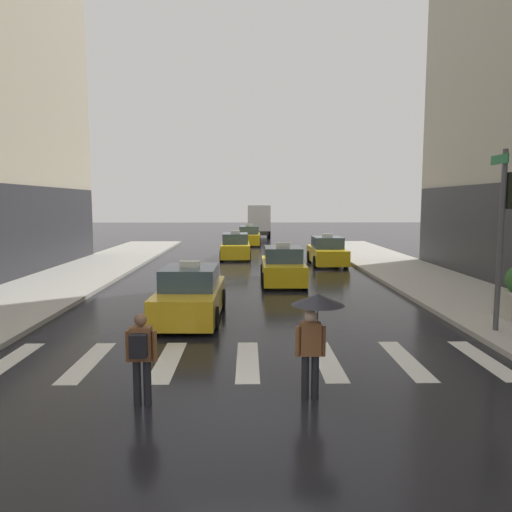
% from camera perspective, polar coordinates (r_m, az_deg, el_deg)
% --- Properties ---
extents(ground_plane, '(160.00, 160.00, 0.00)m').
position_cam_1_polar(ground_plane, '(8.19, -1.03, -19.34)').
color(ground_plane, black).
extents(crosswalk_markings, '(11.30, 2.80, 0.01)m').
position_cam_1_polar(crosswalk_markings, '(10.97, -1.02, -12.50)').
color(crosswalk_markings, silver).
rests_on(crosswalk_markings, ground).
extents(traffic_light_pole, '(0.44, 0.84, 4.80)m').
position_cam_1_polar(traffic_light_pole, '(14.07, 27.91, 4.44)').
color(traffic_light_pole, '#47474C').
rests_on(traffic_light_pole, curb_right).
extents(taxi_lead, '(2.00, 4.57, 1.80)m').
position_cam_1_polar(taxi_lead, '(14.77, -7.89, -4.72)').
color(taxi_lead, gold).
rests_on(taxi_lead, ground).
extents(taxi_second, '(1.96, 4.55, 1.80)m').
position_cam_1_polar(taxi_second, '(21.16, 3.25, -1.30)').
color(taxi_second, yellow).
rests_on(taxi_second, ground).
extents(taxi_third, '(1.93, 4.54, 1.80)m').
position_cam_1_polar(taxi_third, '(27.75, 8.55, 0.47)').
color(taxi_third, yellow).
rests_on(taxi_third, ground).
extents(taxi_fourth, '(2.01, 4.58, 1.80)m').
position_cam_1_polar(taxi_fourth, '(30.57, -2.51, 1.08)').
color(taxi_fourth, yellow).
rests_on(taxi_fourth, ground).
extents(taxi_fifth, '(2.01, 4.58, 1.80)m').
position_cam_1_polar(taxi_fifth, '(40.09, -0.83, 2.35)').
color(taxi_fifth, yellow).
rests_on(taxi_fifth, ground).
extents(box_truck, '(2.39, 7.58, 3.35)m').
position_cam_1_polar(box_truck, '(49.00, 0.38, 4.40)').
color(box_truck, '#2D2D2D').
rests_on(box_truck, ground).
extents(pedestrian_with_umbrella, '(0.96, 0.96, 1.94)m').
position_cam_1_polar(pedestrian_with_umbrella, '(8.63, 7.15, -7.33)').
color(pedestrian_with_umbrella, black).
rests_on(pedestrian_with_umbrella, ground).
extents(pedestrian_with_backpack, '(0.55, 0.43, 1.65)m').
position_cam_1_polar(pedestrian_with_backpack, '(8.63, -13.71, -11.21)').
color(pedestrian_with_backpack, black).
rests_on(pedestrian_with_backpack, ground).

